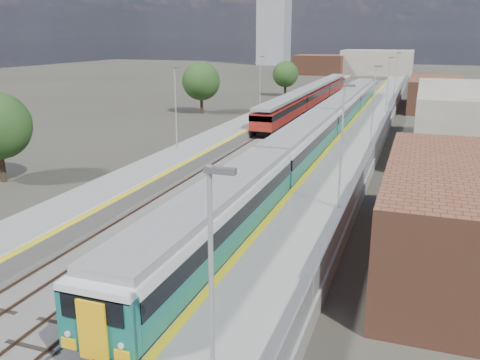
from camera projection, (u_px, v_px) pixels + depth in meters
The scene contains 10 objects.
ground at pixel (318, 135), 58.79m from camera, with size 320.00×320.00×0.00m, color #47443A.
ballast_bed at pixel (304, 130), 61.77m from camera, with size 10.50×155.00×0.06m, color #565451.
tracks at pixel (312, 128), 63.08m from camera, with size 8.96×160.00×0.17m.
platform_right at pixel (367, 130), 59.21m from camera, with size 4.70×155.00×8.52m.
platform_left at pixel (251, 123), 63.80m from camera, with size 4.30×155.00×8.52m.
buildings at pixel (316, 37), 141.99m from camera, with size 72.00×185.50×40.00m.
green_train at pixel (324, 124), 53.00m from camera, with size 2.91×81.08×3.21m.
red_train at pixel (311, 96), 80.12m from camera, with size 2.68×54.48×3.39m.
tree_b at pixel (201, 81), 73.96m from camera, with size 5.55×5.55×7.52m.
tree_c at pixel (285, 74), 95.44m from camera, with size 4.84×4.84×6.56m.
Camera 1 is at (10.70, -7.67, 11.18)m, focal length 38.00 mm.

